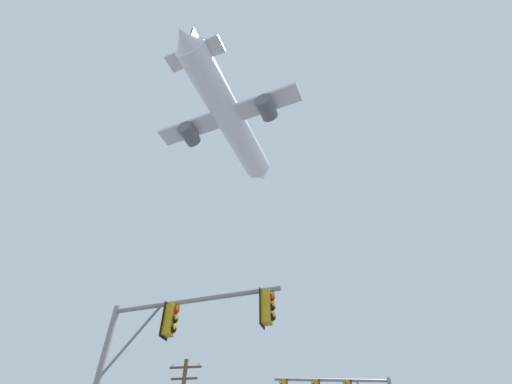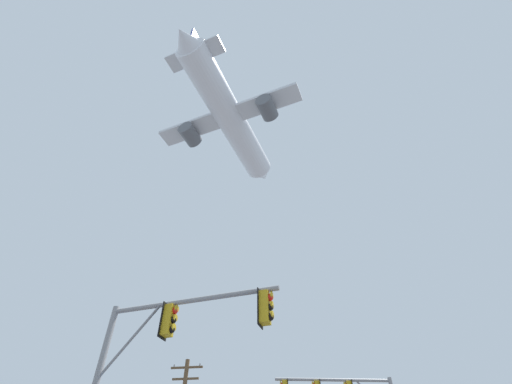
% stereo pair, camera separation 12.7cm
% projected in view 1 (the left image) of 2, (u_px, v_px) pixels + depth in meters
% --- Properties ---
extents(signal_pole_near, '(5.45, 1.18, 6.02)m').
position_uv_depth(signal_pole_near, '(162.00, 350.00, 9.88)').
color(signal_pole_near, gray).
rests_on(signal_pole_near, ground).
extents(airplane, '(17.62, 22.82, 6.26)m').
position_uv_depth(airplane, '(229.00, 118.00, 41.84)').
color(airplane, white).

